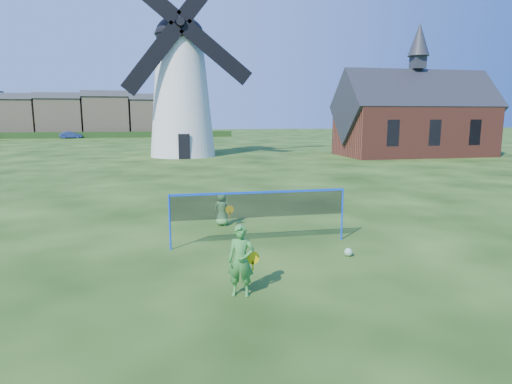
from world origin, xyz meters
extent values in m
plane|color=black|center=(0.00, 0.00, 0.00)|extent=(220.00, 220.00, 0.00)
ellipsoid|color=black|center=(-0.84, 28.91, 10.69)|extent=(4.20, 4.20, 3.15)
cylinder|color=black|center=(-0.84, 28.91, 10.69)|extent=(4.35, 4.35, 0.17)
cube|color=black|center=(-0.84, 26.05, 1.07)|extent=(0.97, 0.12, 2.14)
cube|color=black|center=(-0.84, 26.64, 4.86)|extent=(0.68, 0.12, 0.87)
cube|color=black|center=(-0.84, 27.11, 7.97)|extent=(0.58, 0.12, 0.78)
cylinder|color=black|center=(-0.84, 26.87, 11.27)|extent=(0.68, 1.17, 0.68)
cylinder|color=black|center=(-0.84, 31.34, 11.56)|extent=(2.14, 0.12, 2.14)
cylinder|color=black|center=(-0.84, 30.86, 11.56)|extent=(0.14, 1.75, 0.14)
cube|color=black|center=(-3.22, 26.63, 8.32)|extent=(5.32, 0.10, 6.15)
cube|color=black|center=(2.11, 26.63, 8.90)|extent=(6.15, 0.10, 5.32)
cube|color=brown|center=(20.18, 25.37, 2.22)|extent=(13.33, 6.67, 4.44)
cube|color=#2D3035|center=(20.18, 25.37, 4.44)|extent=(14.00, 6.79, 6.79)
cube|color=#2D3035|center=(20.18, 25.37, 8.39)|extent=(1.11, 1.11, 1.11)
cone|color=#2D3035|center=(20.18, 25.37, 10.39)|extent=(1.89, 1.89, 2.89)
cube|color=black|center=(16.29, 22.10, 2.22)|extent=(1.11, 0.11, 2.22)
cube|color=black|center=(20.18, 22.10, 2.22)|extent=(1.11, 0.11, 2.22)
cube|color=black|center=(24.07, 22.10, 2.22)|extent=(1.11, 0.11, 2.22)
cylinder|color=blue|center=(-2.24, 0.32, 0.78)|extent=(0.05, 0.05, 1.55)
cylinder|color=blue|center=(2.76, 0.32, 0.78)|extent=(0.05, 0.05, 1.55)
cube|color=black|center=(0.26, 0.32, 1.15)|extent=(5.00, 0.02, 0.70)
cube|color=blue|center=(0.26, 0.32, 1.52)|extent=(5.00, 0.02, 0.06)
imported|color=#388836|center=(-0.85, -3.11, 0.74)|extent=(0.62, 0.50, 1.49)
cylinder|color=yellow|center=(-0.57, -2.93, 0.72)|extent=(0.28, 0.02, 0.28)
cube|color=yellow|center=(-0.57, -2.93, 0.55)|extent=(0.03, 0.02, 0.20)
imported|color=#56A44F|center=(-0.50, 2.75, 0.56)|extent=(0.64, 0.54, 1.12)
cylinder|color=yellow|center=(-0.28, 2.53, 0.57)|extent=(0.28, 0.02, 0.28)
cube|color=yellow|center=(-0.28, 2.53, 0.40)|extent=(0.03, 0.02, 0.20)
sphere|color=green|center=(2.34, -1.18, 0.11)|extent=(0.22, 0.22, 0.22)
cube|color=tan|center=(-27.48, 72.00, 3.19)|extent=(6.51, 8.00, 6.38)
cube|color=#4C4C54|center=(-27.48, 72.00, 6.88)|extent=(6.81, 8.40, 1.00)
cube|color=tan|center=(-20.25, 72.00, 3.27)|extent=(7.35, 8.00, 6.54)
cube|color=#4C4C54|center=(-20.25, 72.00, 7.04)|extent=(7.65, 8.40, 1.00)
cube|color=tan|center=(-12.48, 72.00, 3.48)|extent=(7.60, 8.00, 6.95)
cube|color=#4C4C54|center=(-12.48, 72.00, 7.45)|extent=(7.90, 8.40, 1.00)
cube|color=tan|center=(-4.95, 72.00, 3.23)|extent=(6.87, 8.00, 6.46)
cube|color=#4C4C54|center=(-4.95, 72.00, 6.96)|extent=(7.17, 8.40, 1.00)
cube|color=#193814|center=(-22.00, 66.00, 0.50)|extent=(62.00, 0.80, 1.00)
imported|color=navy|center=(-17.77, 64.88, 0.57)|extent=(3.62, 1.96, 1.13)
camera|label=1|loc=(-2.23, -11.41, 3.64)|focal=30.43mm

